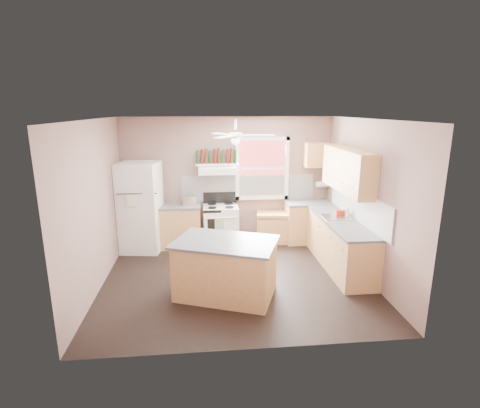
{
  "coord_description": "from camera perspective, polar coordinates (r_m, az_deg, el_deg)",
  "views": [
    {
      "loc": [
        -0.53,
        -5.97,
        2.87
      ],
      "look_at": [
        0.1,
        0.3,
        1.25
      ],
      "focal_mm": 28.0,
      "sensor_mm": 36.0,
      "label": 1
    }
  ],
  "objects": [
    {
      "name": "paper_towel",
      "position": [
        8.4,
        12.41,
        2.97
      ],
      "size": [
        0.26,
        0.12,
        0.12
      ],
      "primitive_type": "cylinder",
      "rotation": [
        0.0,
        1.57,
        0.0
      ],
      "color": "white",
      "rests_on": "wall_back"
    },
    {
      "name": "floor",
      "position": [
        6.64,
        -0.61,
        -11.18
      ],
      "size": [
        4.5,
        4.5,
        0.0
      ],
      "primitive_type": "plane",
      "color": "black",
      "rests_on": "ground"
    },
    {
      "name": "bottle_shelf",
      "position": [
        7.93,
        -3.53,
        6.05
      ],
      "size": [
        0.9,
        0.26,
        0.03
      ],
      "primitive_type": "cube",
      "color": "white",
      "rests_on": "range_hood"
    },
    {
      "name": "sink",
      "position": [
        7.2,
        14.58,
        -1.98
      ],
      "size": [
        0.55,
        0.45,
        0.03
      ],
      "primitive_type": "cube",
      "color": "silver",
      "rests_on": "counter_right"
    },
    {
      "name": "window_frame",
      "position": [
        8.12,
        3.41,
        5.4
      ],
      "size": [
        1.16,
        0.07,
        1.36
      ],
      "primitive_type": "cube",
      "color": "white",
      "rests_on": "wall_back"
    },
    {
      "name": "upper_cabinet_corner",
      "position": [
        8.24,
        11.92,
        7.36
      ],
      "size": [
        0.6,
        0.33,
        0.52
      ],
      "primitive_type": "cube",
      "color": "#A58145",
      "rests_on": "wall_back"
    },
    {
      "name": "faucet",
      "position": [
        7.24,
        15.8,
        -1.36
      ],
      "size": [
        0.03,
        0.03,
        0.14
      ],
      "primitive_type": "cylinder",
      "color": "silver",
      "rests_on": "sink"
    },
    {
      "name": "refrigerator",
      "position": [
        7.88,
        -14.88,
        -0.46
      ],
      "size": [
        0.87,
        0.85,
        1.83
      ],
      "primitive_type": "cube",
      "rotation": [
        0.0,
        0.0,
        -0.14
      ],
      "color": "white",
      "rests_on": "floor"
    },
    {
      "name": "stove",
      "position": [
        8.03,
        -2.93,
        -3.28
      ],
      "size": [
        0.73,
        0.64,
        0.86
      ],
      "primitive_type": "cube",
      "rotation": [
        0.0,
        0.0,
        -0.0
      ],
      "color": "white",
      "rests_on": "floor"
    },
    {
      "name": "wall_back",
      "position": [
        8.15,
        -1.92,
        3.67
      ],
      "size": [
        4.5,
        0.05,
        2.7
      ],
      "primitive_type": "cube",
      "color": "#7B5E54",
      "rests_on": "ground"
    },
    {
      "name": "base_cabinet_left",
      "position": [
        8.06,
        -9.26,
        -3.39
      ],
      "size": [
        0.9,
        0.6,
        0.86
      ],
      "primitive_type": "cube",
      "color": "#A58145",
      "rests_on": "floor"
    },
    {
      "name": "wall_left",
      "position": [
        6.4,
        -21.38,
        -0.33
      ],
      "size": [
        0.05,
        4.0,
        2.7
      ],
      "primitive_type": "cube",
      "color": "#7B5E54",
      "rests_on": "ground"
    },
    {
      "name": "base_cabinet_corner",
      "position": [
        8.36,
        10.35,
        -2.78
      ],
      "size": [
        1.0,
        0.6,
        0.86
      ],
      "primitive_type": "cube",
      "color": "#A58145",
      "rests_on": "floor"
    },
    {
      "name": "wine_bottles",
      "position": [
        7.9,
        -3.55,
        7.2
      ],
      "size": [
        0.86,
        0.06,
        0.31
      ],
      "color": "#143819",
      "rests_on": "bottle_shelf"
    },
    {
      "name": "island",
      "position": [
        5.92,
        -2.19,
        -9.93
      ],
      "size": [
        1.68,
        1.37,
        0.86
      ],
      "primitive_type": "cube",
      "rotation": [
        0.0,
        0.0,
        -0.36
      ],
      "color": "#A58145",
      "rests_on": "floor"
    },
    {
      "name": "ceiling_fan_hub",
      "position": [
        6.0,
        -0.67,
        10.41
      ],
      "size": [
        0.2,
        0.2,
        0.08
      ],
      "primitive_type": "cylinder",
      "color": "white",
      "rests_on": "ceiling"
    },
    {
      "name": "backsplash_back",
      "position": [
        8.19,
        1.25,
        2.47
      ],
      "size": [
        2.9,
        0.03,
        0.55
      ],
      "primitive_type": "cube",
      "color": "white",
      "rests_on": "wall_back"
    },
    {
      "name": "range_hood",
      "position": [
        7.82,
        -3.49,
        5.2
      ],
      "size": [
        0.78,
        0.5,
        0.14
      ],
      "primitive_type": "cube",
      "color": "white",
      "rests_on": "wall_back"
    },
    {
      "name": "counter_left",
      "position": [
        7.94,
        -9.39,
        -0.29
      ],
      "size": [
        0.92,
        0.62,
        0.04
      ],
      "primitive_type": "cube",
      "color": "#4C4C4F",
      "rests_on": "base_cabinet_left"
    },
    {
      "name": "island_top",
      "position": [
        5.75,
        -2.24,
        -5.84
      ],
      "size": [
        1.79,
        1.48,
        0.04
      ],
      "primitive_type": "cube",
      "rotation": [
        0.0,
        0.0,
        -0.36
      ],
      "color": "#4C4C4F",
      "rests_on": "island"
    },
    {
      "name": "ceiling",
      "position": [
        5.99,
        -0.68,
        12.8
      ],
      "size": [
        4.5,
        4.5,
        0.0
      ],
      "primitive_type": "plane",
      "color": "white",
      "rests_on": "ground"
    },
    {
      "name": "toaster",
      "position": [
        7.91,
        -7.69,
        0.55
      ],
      "size": [
        0.29,
        0.17,
        0.18
      ],
      "primitive_type": "cube",
      "rotation": [
        0.0,
        0.0,
        0.05
      ],
      "color": "silver",
      "rests_on": "counter_left"
    },
    {
      "name": "red_caddy",
      "position": [
        7.33,
        15.11,
        -1.27
      ],
      "size": [
        0.2,
        0.15,
        0.1
      ],
      "primitive_type": "cube",
      "rotation": [
        0.0,
        0.0,
        -0.15
      ],
      "color": "#AC230E",
      "rests_on": "counter_right"
    },
    {
      "name": "backsplash_right",
      "position": [
        7.06,
        17.52,
        -0.16
      ],
      "size": [
        0.03,
        2.6,
        0.55
      ],
      "primitive_type": "cube",
      "color": "white",
      "rests_on": "wall_right"
    },
    {
      "name": "base_cabinet_right",
      "position": [
        7.17,
        14.96,
        -5.99
      ],
      "size": [
        0.6,
        2.2,
        0.86
      ],
      "primitive_type": "cube",
      "color": "#A58145",
      "rests_on": "floor"
    },
    {
      "name": "counter_right",
      "position": [
        7.02,
        15.12,
        -2.55
      ],
      "size": [
        0.62,
        2.22,
        0.04
      ],
      "primitive_type": "cube",
      "color": "#4C4C4F",
      "rests_on": "base_cabinet_right"
    },
    {
      "name": "cart",
      "position": [
        8.26,
        4.87,
        -3.55
      ],
      "size": [
        0.71,
        0.52,
        0.66
      ],
      "primitive_type": "cube",
      "rotation": [
        0.0,
        0.0,
        -0.13
      ],
      "color": "#A58145",
      "rests_on": "floor"
    },
    {
      "name": "window_view",
      "position": [
        8.15,
        3.38,
        5.43
      ],
      "size": [
        1.0,
        0.02,
        1.2
      ],
      "primitive_type": "cube",
      "color": "maroon",
      "rests_on": "wall_back"
    },
    {
      "name": "wall_right",
      "position": [
        6.77,
        18.92,
        0.65
      ],
      "size": [
        0.05,
        4.0,
        2.7
      ],
      "primitive_type": "cube",
      "color": "#7B5E54",
      "rests_on": "ground"
    },
    {
      "name": "upper_cabinet_right",
      "position": [
        7.06,
        16.1,
        4.98
      ],
      "size": [
        0.33,
        1.8,
        0.76
      ],
      "primitive_type": "cube",
      "color": "#A58145",
      "rests_on": "wall_right"
    },
    {
      "name": "counter_corner",
      "position": [
        8.24,
        10.49,
        0.21
      ],
      "size": [
        1.02,
        0.62,
        0.04
      ],
      "primitive_type": "cube",
      "color": "#4C4C4F",
      "rests_on": "base_cabinet_corner"
    },
    {
      "name": "soap_bottle",
      "position": [
        7.24,
        16.03,
        -1.06
      ],
      "size": [
        0.09,
        0.09,
        0.21
      ],
      "primitive_type": "imported",
      "rotation": [
        0.0,
        0.0,
        1.44
      ],
      "color": "silver",
      "rests_on": "counter_right"
    }
  ]
}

